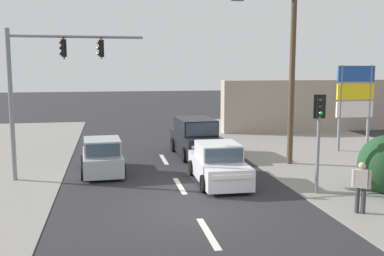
# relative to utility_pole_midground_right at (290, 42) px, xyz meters

# --- Properties ---
(ground_plane) EXTENTS (140.00, 140.00, 0.00)m
(ground_plane) POSITION_rel_utility_pole_midground_right_xyz_m (-5.55, -5.94, -5.62)
(ground_plane) COLOR #28282B
(lane_dash_near) EXTENTS (0.20, 2.40, 0.01)m
(lane_dash_near) POSITION_rel_utility_pole_midground_right_xyz_m (-5.55, -7.94, -5.61)
(lane_dash_near) COLOR silver
(lane_dash_near) RESTS_ON ground
(lane_dash_mid) EXTENTS (0.20, 2.40, 0.01)m
(lane_dash_mid) POSITION_rel_utility_pole_midground_right_xyz_m (-5.55, -2.94, -5.61)
(lane_dash_mid) COLOR silver
(lane_dash_mid) RESTS_ON ground
(lane_dash_far) EXTENTS (0.20, 2.40, 0.01)m
(lane_dash_far) POSITION_rel_utility_pole_midground_right_xyz_m (-5.55, 2.06, -5.61)
(lane_dash_far) COLOR silver
(lane_dash_far) RESTS_ON ground
(utility_pole_midground_right) EXTENTS (3.78, 0.45, 10.50)m
(utility_pole_midground_right) POSITION_rel_utility_pole_midground_right_xyz_m (0.00, 0.00, 0.00)
(utility_pole_midground_right) COLOR #4C3D2B
(utility_pole_midground_right) RESTS_ON ground
(traffic_signal_mast) EXTENTS (5.29, 0.49, 6.00)m
(traffic_signal_mast) POSITION_rel_utility_pole_midground_right_xyz_m (-10.61, -0.86, -1.47)
(traffic_signal_mast) COLOR slate
(traffic_signal_mast) RESTS_ON ground
(pedestal_signal_right_kerb) EXTENTS (0.44, 0.29, 3.56)m
(pedestal_signal_right_kerb) POSITION_rel_utility_pole_midground_right_xyz_m (-0.89, -4.89, -3.20)
(pedestal_signal_right_kerb) COLOR slate
(pedestal_signal_right_kerb) RESTS_ON ground
(shopping_plaza_sign) EXTENTS (2.10, 0.16, 4.60)m
(shopping_plaza_sign) POSITION_rel_utility_pole_midground_right_xyz_m (4.81, 2.52, -2.64)
(shopping_plaza_sign) COLOR slate
(shopping_plaza_sign) RESTS_ON ground
(shopfront_wall_far) EXTENTS (12.00, 1.00, 3.60)m
(shopfront_wall_far) POSITION_rel_utility_pole_midground_right_xyz_m (5.45, 10.06, -3.82)
(shopfront_wall_far) COLOR #A39384
(shopfront_wall_far) RESTS_ON ground
(sedan_oncoming_near) EXTENTS (1.93, 4.26, 1.56)m
(sedan_oncoming_near) POSITION_rel_utility_pole_midground_right_xyz_m (-3.96, -2.66, -4.91)
(sedan_oncoming_near) COLOR silver
(sedan_oncoming_near) RESTS_ON ground
(suv_receding_far) EXTENTS (2.24, 4.62, 1.90)m
(suv_receding_far) POSITION_rel_utility_pole_midground_right_xyz_m (-3.80, 2.81, -4.73)
(suv_receding_far) COLOR black
(suv_receding_far) RESTS_ON ground
(hatchback_oncoming_mid) EXTENTS (1.93, 3.71, 1.53)m
(hatchback_oncoming_mid) POSITION_rel_utility_pole_midground_right_xyz_m (-8.47, -0.31, -4.91)
(hatchback_oncoming_mid) COLOR #A3A8AD
(hatchback_oncoming_mid) RESTS_ON ground
(pedestrian_at_kerb) EXTENTS (0.48, 0.38, 1.63)m
(pedestrian_at_kerb) POSITION_rel_utility_pole_midground_right_xyz_m (-0.57, -7.20, -4.69)
(pedestrian_at_kerb) COLOR #333338
(pedestrian_at_kerb) RESTS_ON ground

